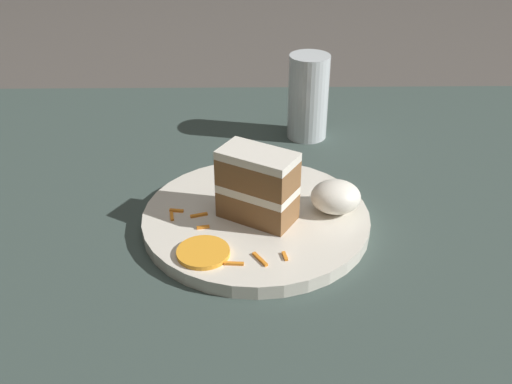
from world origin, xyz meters
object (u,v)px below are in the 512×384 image
at_px(orange_garnish, 203,252).
at_px(cream_dollop, 336,197).
at_px(plate, 256,219).
at_px(cake_slice, 258,186).
at_px(drinking_glass, 308,103).

bearing_deg(orange_garnish, cream_dollop, 29.18).
relative_size(plate, cream_dollop, 4.54).
height_order(cake_slice, drinking_glass, drinking_glass).
bearing_deg(cream_dollop, cake_slice, -172.01).
height_order(cake_slice, orange_garnish, cake_slice).
bearing_deg(plate, cake_slice, -76.78).
xyz_separation_m(cake_slice, cream_dollop, (0.10, 0.01, -0.03)).
relative_size(cake_slice, cream_dollop, 1.65).
bearing_deg(orange_garnish, cake_slice, 50.45).
bearing_deg(cake_slice, plate, 43.99).
height_order(plate, cream_dollop, cream_dollop).
xyz_separation_m(cream_dollop, orange_garnish, (-0.16, -0.09, -0.02)).
distance_m(cake_slice, drinking_glass, 0.28).
bearing_deg(cream_dollop, drinking_glass, 93.03).
bearing_deg(orange_garnish, drinking_glass, 66.68).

